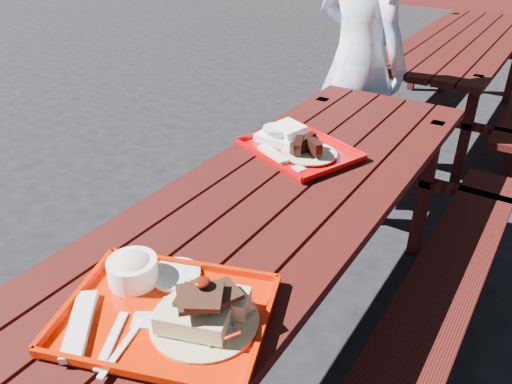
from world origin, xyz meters
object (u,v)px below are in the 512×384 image
at_px(near_tray, 169,300).
at_px(person, 358,60).
at_px(picnic_table_near, 278,235).
at_px(picnic_table_far, 460,62).
at_px(far_tray, 296,147).

xyz_separation_m(near_tray, person, (-0.37, 2.05, 0.07)).
xyz_separation_m(picnic_table_near, picnic_table_far, (0.00, 2.80, 0.00)).
bearing_deg(far_tray, person, 99.79).
xyz_separation_m(picnic_table_far, far_tray, (-0.10, -2.48, 0.21)).
relative_size(picnic_table_far, person, 1.39).
height_order(picnic_table_near, person, person).
distance_m(picnic_table_far, near_tray, 3.48).
xyz_separation_m(near_tray, far_tray, (-0.18, 0.99, -0.02)).
distance_m(picnic_table_near, picnic_table_far, 2.80).
xyz_separation_m(picnic_table_far, person, (-0.29, -1.42, 0.30)).
relative_size(picnic_table_far, far_tray, 4.48).
bearing_deg(near_tray, picnic_table_far, 91.32).
relative_size(picnic_table_near, far_tray, 4.48).
bearing_deg(far_tray, picnic_table_far, 87.61).
xyz_separation_m(picnic_table_near, near_tray, (0.08, -0.67, 0.23)).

